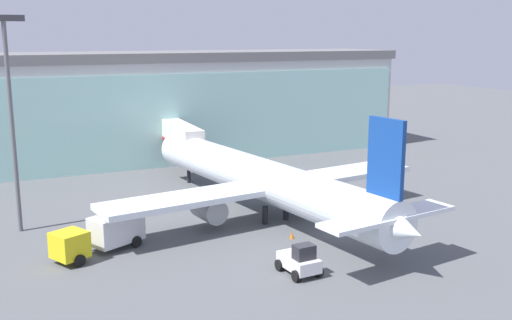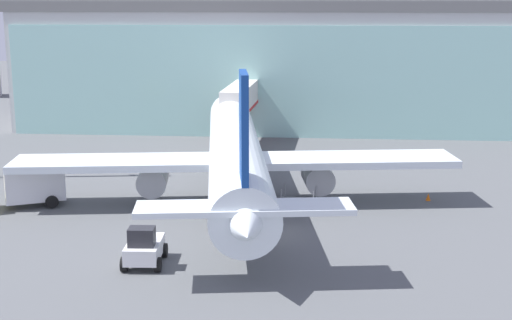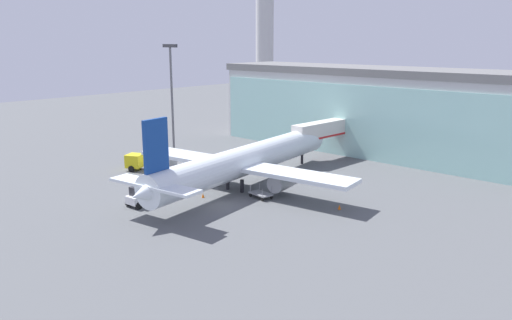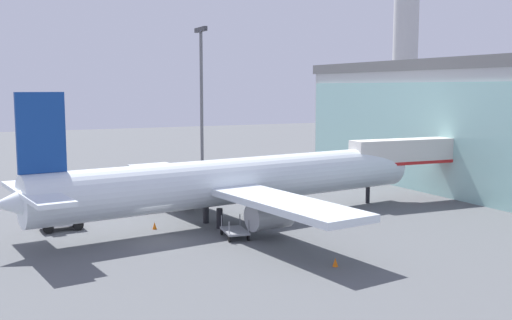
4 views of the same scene
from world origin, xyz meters
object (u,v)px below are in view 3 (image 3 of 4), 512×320
object	(u,v)px
pushback_tug	(140,197)
safety_cone_wingtip	(339,207)
apron_light_mast	(172,91)
catering_truck	(152,162)
jet_bridge	(326,130)
airplane	(244,161)
control_tower	(265,23)
safety_cone_nose	(203,195)
baggage_cart	(261,194)

from	to	relation	value
pushback_tug	safety_cone_wingtip	distance (m)	22.62
apron_light_mast	catering_truck	xyz separation A→B (m)	(5.33, -8.11, -9.21)
jet_bridge	apron_light_mast	bearing A→B (deg)	131.63
apron_light_mast	airplane	xyz separation A→B (m)	(20.50, -4.78, -7.26)
control_tower	airplane	xyz separation A→B (m)	(43.43, -52.82, -19.38)
jet_bridge	apron_light_mast	size ratio (longest dim) A/B	0.79
airplane	safety_cone_wingtip	distance (m)	14.34
pushback_tug	safety_cone_nose	bearing A→B (deg)	-27.37
jet_bridge	pushback_tug	bearing A→B (deg)	179.02
safety_cone_wingtip	jet_bridge	bearing A→B (deg)	128.51
jet_bridge	apron_light_mast	world-z (taller)	apron_light_mast
control_tower	pushback_tug	distance (m)	80.35
safety_cone_nose	airplane	bearing A→B (deg)	85.38
catering_truck	safety_cone_nose	bearing A→B (deg)	141.34
apron_light_mast	airplane	world-z (taller)	apron_light_mast
control_tower	catering_truck	xyz separation A→B (m)	(28.25, -56.15, -21.32)
control_tower	apron_light_mast	distance (m)	54.59
airplane	safety_cone_nose	world-z (taller)	airplane
apron_light_mast	pushback_tug	size ratio (longest dim) A/B	5.43
pushback_tug	safety_cone_wingtip	xyz separation A→B (m)	(17.56, 14.23, -0.70)
control_tower	airplane	world-z (taller)	control_tower
catering_truck	safety_cone_nose	size ratio (longest dim) A/B	13.69
airplane	catering_truck	bearing A→B (deg)	94.45
apron_light_mast	safety_cone_nose	size ratio (longest dim) A/B	32.52
baggage_cart	safety_cone_wingtip	xyz separation A→B (m)	(9.32, 2.80, -0.23)
control_tower	baggage_cart	bearing A→B (deg)	-48.76
control_tower	airplane	size ratio (longest dim) A/B	1.02
jet_bridge	pushback_tug	size ratio (longest dim) A/B	4.28
baggage_cart	catering_truck	bearing A→B (deg)	-168.01
control_tower	safety_cone_nose	size ratio (longest dim) A/B	70.95
control_tower	apron_light_mast	xyz separation A→B (m)	(22.93, -48.04, -12.12)
airplane	catering_truck	xyz separation A→B (m)	(-15.17, -3.33, -1.95)
apron_light_mast	jet_bridge	bearing A→B (deg)	39.04
safety_cone_wingtip	catering_truck	bearing A→B (deg)	-172.00
airplane	baggage_cart	size ratio (longest dim) A/B	12.80
apron_light_mast	control_tower	bearing A→B (deg)	115.51
apron_light_mast	pushback_tug	bearing A→B (deg)	-47.18
apron_light_mast	pushback_tug	distance (m)	26.70
pushback_tug	safety_cone_nose	xyz separation A→B (m)	(3.05, 6.79, -0.70)
airplane	pushback_tug	xyz separation A→B (m)	(-3.59, -13.47, -2.44)
control_tower	apron_light_mast	bearing A→B (deg)	-64.49
catering_truck	baggage_cart	xyz separation A→B (m)	(19.83, 1.30, -0.97)
jet_bridge	baggage_cart	xyz separation A→B (m)	(6.14, -22.23, -4.22)
catering_truck	baggage_cart	size ratio (longest dim) A/B	2.51
airplane	safety_cone_wingtip	world-z (taller)	airplane
control_tower	catering_truck	world-z (taller)	control_tower
airplane	safety_cone_nose	size ratio (longest dim) A/B	69.83
jet_bridge	pushback_tug	world-z (taller)	jet_bridge
safety_cone_nose	catering_truck	bearing A→B (deg)	167.13
apron_light_mast	catering_truck	bearing A→B (deg)	-56.70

